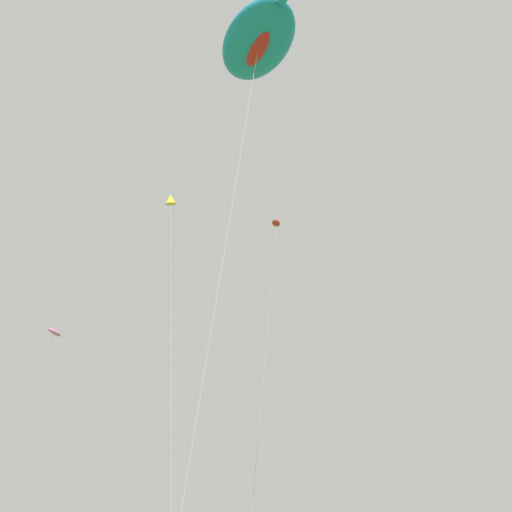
% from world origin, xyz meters
% --- Properties ---
extents(big_show_kite, '(5.27, 11.45, 20.32)m').
position_xyz_m(big_show_kite, '(0.74, 8.68, 19.74)').
color(big_show_kite, '#1E8CBF').
rests_on(big_show_kite, ground).
extents(small_kite_box_yellow, '(0.84, 2.66, 21.17)m').
position_xyz_m(small_kite_box_yellow, '(13.33, 19.54, 20.53)').
color(small_kite_box_yellow, red).
rests_on(small_kite_box_yellow, ground).
extents(small_kite_triangle_green, '(1.65, 5.09, 22.38)m').
position_xyz_m(small_kite_triangle_green, '(6.97, 24.09, 21.78)').
color(small_kite_triangle_green, yellow).
rests_on(small_kite_triangle_green, ground).
extents(small_kite_tiny_distant, '(3.88, 4.08, 11.10)m').
position_xyz_m(small_kite_tiny_distant, '(1.22, 25.78, 10.74)').
color(small_kite_tiny_distant, pink).
rests_on(small_kite_tiny_distant, ground).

